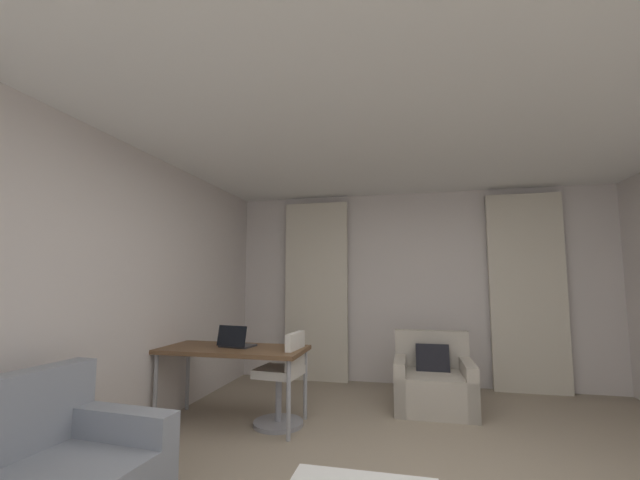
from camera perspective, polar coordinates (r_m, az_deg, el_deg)
wall_window at (r=5.61m, az=13.64°, el=-6.57°), size 5.12×0.06×2.60m
wall_left at (r=3.58m, az=-31.03°, el=-6.32°), size 0.06×6.12×2.60m
ceiling at (r=2.87m, az=13.52°, el=20.14°), size 5.12×6.12×0.06m
curtain_left_panel at (r=5.64m, az=-0.56°, el=-7.25°), size 0.90×0.06×2.50m
curtain_right_panel at (r=5.66m, az=27.81°, el=-6.55°), size 0.90×0.06×2.50m
armchair at (r=4.73m, az=16.11°, el=-19.28°), size 0.83×0.77×0.80m
desk at (r=4.14m, az=-12.41°, el=-15.73°), size 1.42×0.66×0.72m
desk_chair at (r=4.06m, az=-5.44°, el=-19.96°), size 0.48×0.48×0.88m
laptop at (r=4.14m, az=-12.08°, el=-14.29°), size 0.36×0.29×0.22m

